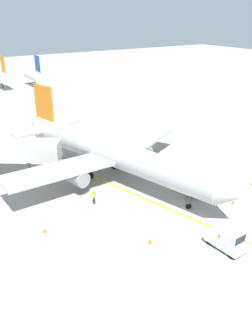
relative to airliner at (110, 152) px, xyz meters
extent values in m
plane|color=#9E9B93|center=(0.67, -11.79, -3.42)|extent=(300.00, 300.00, 0.00)
cube|color=yellow|center=(0.14, -6.79, -3.41)|extent=(20.17, 77.57, 0.01)
cylinder|color=#B2B5BA|center=(0.14, -0.53, 0.03)|extent=(10.65, 29.88, 3.30)
cone|color=#B2B5BA|center=(4.16, -16.22, 0.03)|extent=(3.73, 3.13, 3.23)
cone|color=#B2B5BA|center=(-3.94, 15.36, 0.43)|extent=(3.73, 3.49, 3.14)
cube|color=#B2B5BA|center=(7.02, 2.79, -0.37)|extent=(13.60, 9.72, 0.36)
cylinder|color=gray|center=(5.68, 1.41, -1.37)|extent=(2.64, 3.57, 1.90)
cube|color=#B2B5BA|center=(-7.49, -0.94, -0.37)|extent=(13.17, 4.94, 0.36)
cylinder|color=gray|center=(-5.66, -1.50, -1.37)|extent=(2.64, 3.57, 1.90)
cube|color=orange|center=(-3.34, 13.03, 4.08)|extent=(1.27, 3.94, 5.20)
cube|color=#B2B5BA|center=(-0.34, 13.39, 0.43)|extent=(5.65, 4.01, 0.24)
cube|color=#B2B5BA|center=(-6.15, 11.90, 0.43)|extent=(5.41, 2.76, 0.24)
cylinder|color=#4C4C51|center=(2.99, -11.67, -1.86)|extent=(0.20, 0.20, 3.12)
cylinder|color=black|center=(2.99, -11.67, -3.14)|extent=(0.48, 0.63, 0.56)
cylinder|color=#4C4C51|center=(1.77, 1.96, -1.86)|extent=(0.20, 0.20, 3.12)
cylinder|color=black|center=(1.77, 1.96, -2.94)|extent=(0.58, 1.02, 0.96)
cylinder|color=#4C4C51|center=(-2.49, 0.86, -1.86)|extent=(0.20, 0.20, 3.12)
cylinder|color=black|center=(-2.49, 0.86, -2.94)|extent=(0.58, 1.02, 0.96)
cube|color=black|center=(3.66, -14.28, 0.38)|extent=(2.97, 1.67, 0.60)
cube|color=beige|center=(-10.16, 7.02, 0.18)|extent=(11.21, 9.19, 2.50)
cylinder|color=#59595B|center=(-8.70, 5.95, -2.24)|extent=(0.56, 0.56, 2.35)
cube|color=#333338|center=(-8.70, 5.95, -3.17)|extent=(1.80, 1.40, 0.50)
cube|color=silver|center=(0.98, -18.84, -2.72)|extent=(2.10, 3.70, 0.80)
cube|color=silver|center=(1.02, -19.47, -1.77)|extent=(1.61, 1.70, 1.10)
cube|color=black|center=(1.06, -20.24, -1.77)|extent=(1.43, 0.16, 0.77)
cylinder|color=black|center=(1.86, -20.05, -3.12)|extent=(0.25, 0.61, 0.60)
cylinder|color=black|center=(0.25, -20.14, -3.12)|extent=(0.25, 0.61, 0.60)
cylinder|color=black|center=(1.71, -17.53, -3.12)|extent=(0.25, 0.61, 0.60)
cylinder|color=black|center=(0.10, -17.63, -3.12)|extent=(0.25, 0.61, 0.60)
cube|color=silver|center=(7.62, -1.61, -2.77)|extent=(2.47, 2.70, 0.70)
cube|color=silver|center=(7.87, -1.27, -1.87)|extent=(1.48, 1.49, 1.10)
cube|color=black|center=(8.17, -0.86, -1.87)|extent=(0.83, 0.64, 0.77)
cylinder|color=black|center=(7.67, -0.61, -3.12)|extent=(0.53, 0.61, 0.60)
cylinder|color=black|center=(8.56, -1.26, -3.12)|extent=(0.53, 0.61, 0.60)
cylinder|color=black|center=(6.67, -1.96, -3.12)|extent=(0.53, 0.61, 0.60)
cylinder|color=black|center=(7.56, -2.61, -3.12)|extent=(0.53, 0.61, 0.60)
cube|color=silver|center=(6.37, -9.34, -2.82)|extent=(4.03, 3.23, 0.60)
cylinder|color=black|center=(5.55, -10.56, -3.12)|extent=(0.63, 0.49, 0.60)
cylinder|color=black|center=(4.90, -9.46, -3.12)|extent=(0.63, 0.49, 0.60)
cylinder|color=black|center=(7.84, -9.21, -3.12)|extent=(0.63, 0.49, 0.60)
cylinder|color=black|center=(7.19, -8.11, -3.12)|extent=(0.63, 0.49, 0.60)
cube|color=black|center=(5.85, -9.64, -1.87)|extent=(4.76, 3.32, 1.76)
cube|color=yellow|center=(6.08, -10.03, -1.75)|extent=(4.36, 2.62, 1.84)
cube|color=yellow|center=(5.62, -9.25, -1.75)|extent=(4.36, 2.62, 1.84)
cylinder|color=#26262D|center=(-5.18, -5.17, -2.99)|extent=(0.24, 0.24, 0.85)
cube|color=yellow|center=(-5.18, -5.17, -2.29)|extent=(0.36, 0.22, 0.56)
sphere|color=#9E7051|center=(-5.18, -5.17, -1.90)|extent=(0.20, 0.20, 0.20)
sphere|color=yellow|center=(-5.18, -5.17, -1.84)|extent=(0.24, 0.24, 0.24)
cone|color=orange|center=(-4.36, -14.50, -3.20)|extent=(0.36, 0.36, 0.44)
cone|color=orange|center=(7.84, -13.66, -3.20)|extent=(0.36, 0.36, 0.44)
cone|color=orange|center=(-11.90, -7.46, -3.20)|extent=(0.36, 0.36, 0.44)
cone|color=orange|center=(13.52, -11.75, -3.20)|extent=(0.36, 0.36, 0.44)
cylinder|color=silver|center=(4.55, 66.41, -0.32)|extent=(3.00, 10.00, 3.00)
cylinder|color=#3F3F3F|center=(4.55, 66.41, -2.62)|extent=(0.30, 0.30, 1.60)
cube|color=orange|center=(4.55, 62.91, 3.18)|extent=(0.24, 3.20, 4.40)
cylinder|color=silver|center=(12.83, 63.22, -0.32)|extent=(3.00, 10.00, 3.00)
cylinder|color=#3F3F3F|center=(12.83, 63.22, -2.62)|extent=(0.30, 0.30, 1.60)
cube|color=navy|center=(12.83, 59.72, 3.18)|extent=(0.24, 3.20, 4.40)
camera|label=1|loc=(-21.25, -36.32, 16.45)|focal=38.10mm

